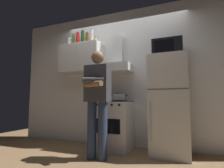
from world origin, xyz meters
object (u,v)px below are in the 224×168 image
range_hood (117,63)px  microwave (168,49)px  upper_cabinet (81,59)px  bottle_wine_green (83,38)px  cooking_pot (119,97)px  bottle_beer_brown (87,39)px  bottle_vodka_clear (92,36)px  bottle_canister_steel (69,42)px  bottle_spice_jar (95,40)px  stove_oven (115,125)px  refrigerator (169,105)px  bottle_olive_oil (74,41)px  person_standing (97,98)px  bottle_soda_red (78,39)px

range_hood → microwave: size_ratio=1.56×
upper_cabinet → bottle_wine_green: size_ratio=2.85×
cooking_pot → bottle_beer_brown: 1.52m
range_hood → bottle_beer_brown: 0.90m
upper_cabinet → bottle_vodka_clear: bearing=2.7°
microwave → bottle_canister_steel: (-2.06, 0.11, 0.41)m
range_hood → microwave: 0.97m
bottle_spice_jar → upper_cabinet: bearing=-178.5°
stove_oven → cooking_pot: cooking_pot is taller
stove_oven → refrigerator: 1.02m
microwave → bottle_wine_green: 1.78m
bottle_vodka_clear → stove_oven: bearing=-13.8°
upper_cabinet → range_hood: range_hood is taller
cooking_pot → bottle_olive_oil: size_ratio=1.14×
range_hood → cooking_pot: size_ratio=2.41×
bottle_wine_green → bottle_olive_oil: bottle_wine_green is taller
upper_cabinet → cooking_pot: size_ratio=2.89×
range_hood → person_standing: 1.01m
person_standing → bottle_beer_brown: bottle_beer_brown is taller
stove_oven → bottle_beer_brown: bearing=166.1°
microwave → bottle_beer_brown: bearing=174.8°
range_hood → cooking_pot: bearing=-62.1°
upper_cabinet → bottle_olive_oil: bottle_olive_oil is taller
range_hood → refrigerator: 1.25m
stove_oven → bottle_spice_jar: bearing=164.2°
refrigerator → microwave: (-0.00, 0.02, 0.94)m
upper_cabinet → range_hood: bearing=0.1°
upper_cabinet → bottle_canister_steel: bearing=179.9°
range_hood → bottle_olive_oil: 1.17m
stove_oven → person_standing: (-0.05, -0.61, 0.47)m
microwave → bottle_spice_jar: 1.47m
upper_cabinet → cooking_pot: bearing=-14.7°
upper_cabinet → bottle_beer_brown: bottle_beer_brown is taller
person_standing → range_hood: bearing=86.1°
upper_cabinet → bottle_soda_red: bearing=162.6°
stove_oven → bottle_canister_steel: (-1.11, 0.13, 1.71)m
bottle_vodka_clear → refrigerator: bearing=-5.2°
upper_cabinet → bottle_vodka_clear: (0.24, 0.01, 0.45)m
bottle_wine_green → bottle_spice_jar: 0.31m
bottle_olive_oil → stove_oven: bearing=-9.3°
microwave → refrigerator: bearing=-89.1°
bottle_soda_red → microwave: bearing=-4.3°
bottle_canister_steel → bottle_soda_red: bottle_soda_red is taller
cooking_pot → bottle_spice_jar: bearing=157.2°
bottle_vodka_clear → bottle_canister_steel: size_ratio=1.49×
refrigerator → cooking_pot: (-0.82, -0.12, 0.13)m
upper_cabinet → microwave: (1.75, -0.11, -0.01)m
cooking_pot → bottle_wine_green: (-0.90, 0.25, 1.27)m
bottle_wine_green → bottle_spice_jar: (0.30, 0.00, -0.09)m
bottle_vodka_clear → bottle_olive_oil: size_ratio=1.14×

